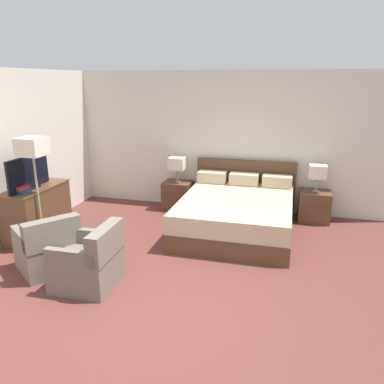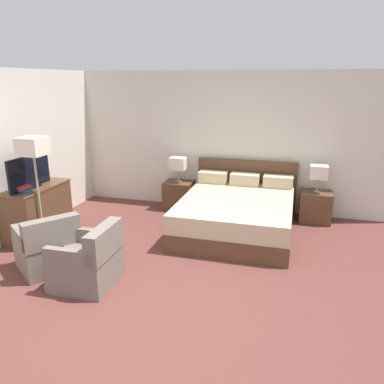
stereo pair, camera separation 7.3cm
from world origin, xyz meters
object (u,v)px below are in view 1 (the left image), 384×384
bed (237,213)px  dresser (37,211)px  nightstand_left (178,195)px  table_lamp_right (318,172)px  table_lamp_left (177,164)px  book_blue_cover (20,189)px  armchair_by_window (49,249)px  book_red_cover (20,191)px  book_small_top (19,187)px  tv (28,173)px  armchair_companion (89,263)px  nightstand_right (314,206)px  floor_lamp (33,156)px

bed → dresser: bearing=-160.2°
nightstand_left → table_lamp_right: 2.55m
table_lamp_left → dresser: bearing=-132.7°
book_blue_cover → armchair_by_window: (0.80, -0.57, -0.58)m
book_red_cover → table_lamp_right: bearing=27.4°
bed → nightstand_left: size_ratio=4.05×
table_lamp_right → bed: bearing=-147.7°
bed → book_small_top: (-2.94, -1.37, 0.59)m
tv → book_small_top: bearing=-91.7°
nightstand_left → armchair_companion: bearing=-93.8°
nightstand_right → table_lamp_right: 0.61m
book_blue_cover → nightstand_left: bearing=51.8°
dresser → book_blue_cover: (0.01, -0.31, 0.44)m
nightstand_left → nightstand_right: (2.47, 0.00, 0.00)m
book_blue_cover → book_small_top: size_ratio=0.72×
bed → floor_lamp: bearing=-152.5°
table_lamp_left → armchair_companion: bearing=-93.8°
armchair_by_window → dresser: bearing=132.6°
armchair_companion → book_red_cover: bearing=152.6°
bed → table_lamp_right: bearing=32.3°
book_small_top → floor_lamp: 0.56m
table_lamp_left → floor_lamp: bearing=-123.0°
bed → dresser: 3.12m
bed → nightstand_right: (1.24, 0.78, -0.04)m
table_lamp_left → tv: bearing=-131.4°
nightstand_left → table_lamp_left: bearing=90.0°
nightstand_right → dresser: dresser is taller
book_blue_cover → armchair_by_window: size_ratio=0.20×
book_red_cover → book_small_top: 0.06m
bed → armchair_companion: (-1.43, -2.14, -0.02)m
bed → book_blue_cover: bearing=-154.9°
nightstand_left → armchair_companion: (-0.19, -2.92, 0.02)m
bed → nightstand_right: size_ratio=4.05×
book_small_top → armchair_companion: (1.51, -0.77, -0.61)m
nightstand_left → floor_lamp: size_ratio=0.33×
dresser → floor_lamp: bearing=-46.1°
table_lamp_left → armchair_by_window: table_lamp_left is taller
table_lamp_left → book_small_top: table_lamp_left is taller
bed → table_lamp_left: table_lamp_left is taller
tv → book_blue_cover: 0.29m
bed → table_lamp_left: (-1.24, 0.78, 0.58)m
nightstand_left → nightstand_right: bearing=0.0°
nightstand_right → book_small_top: (-4.17, -2.15, 0.63)m
dresser → floor_lamp: size_ratio=0.69×
nightstand_right → table_lamp_left: (-2.47, 0.00, 0.61)m
table_lamp_left → armchair_companion: (-0.19, -2.92, -0.59)m
bed → book_red_cover: 3.27m
book_small_top → armchair_companion: size_ratio=0.34×
dresser → armchair_companion: 1.86m
nightstand_right → dresser: (-4.17, -1.84, 0.15)m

